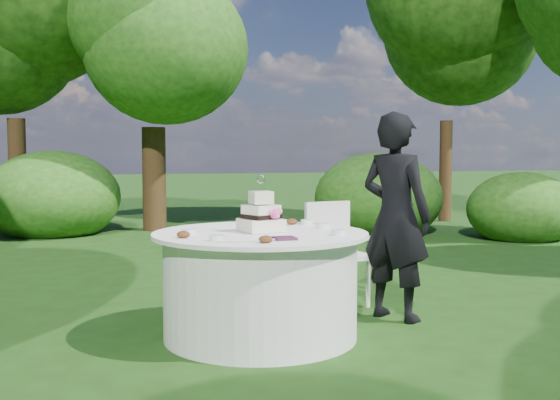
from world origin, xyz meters
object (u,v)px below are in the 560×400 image
(napkins, at_px, (284,238))
(table, at_px, (260,284))
(chair, at_px, (334,246))
(cake, at_px, (261,216))
(guest, at_px, (396,216))

(napkins, xyz_separation_m, table, (-0.03, 0.45, -0.39))
(chair, bearing_deg, napkins, -125.14)
(table, bearing_deg, napkins, -85.91)
(cake, height_order, chair, cake)
(napkins, height_order, chair, chair)
(napkins, xyz_separation_m, guest, (1.15, 0.61, 0.06))
(napkins, height_order, guest, guest)
(guest, xyz_separation_m, table, (-1.18, -0.16, -0.45))
(guest, distance_m, cake, 1.18)
(guest, xyz_separation_m, chair, (-0.25, 0.67, -0.31))
(napkins, relative_size, table, 0.09)
(guest, bearing_deg, chair, -9.26)
(napkins, height_order, cake, cake)
(cake, relative_size, chair, 0.46)
(guest, relative_size, cake, 4.02)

